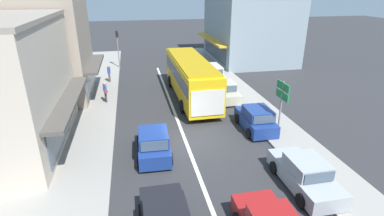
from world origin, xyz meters
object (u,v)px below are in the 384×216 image
(parked_hatchback_kerb_second, at_px, (256,119))
(directional_road_sign, at_px, (282,96))
(hatchback_queue_gap_filler, at_px, (154,144))
(parked_wagon_kerb_rear, at_px, (211,73))
(parked_sedan_kerb_front, at_px, (305,174))
(pedestrian_browsing_midblock, at_px, (109,72))
(parked_sedan_kerb_third, at_px, (224,91))
(city_bus, at_px, (191,76))
(traffic_light_downstreet, at_px, (118,43))
(pedestrian_with_handbag_near, at_px, (105,91))

(parked_hatchback_kerb_second, height_order, directional_road_sign, directional_road_sign)
(hatchback_queue_gap_filler, height_order, parked_wagon_kerb_rear, parked_wagon_kerb_rear)
(parked_sedan_kerb_front, relative_size, pedestrian_browsing_midblock, 2.58)
(parked_hatchback_kerb_second, bearing_deg, parked_sedan_kerb_front, -91.57)
(parked_sedan_kerb_third, bearing_deg, city_bus, 162.55)
(parked_hatchback_kerb_second, distance_m, parked_wagon_kerb_rear, 11.04)
(hatchback_queue_gap_filler, bearing_deg, parked_sedan_kerb_third, 50.51)
(parked_sedan_kerb_third, relative_size, directional_road_sign, 1.17)
(traffic_light_downstreet, bearing_deg, parked_sedan_kerb_front, -69.75)
(parked_hatchback_kerb_second, relative_size, traffic_light_downstreet, 0.89)
(parked_hatchback_kerb_second, xyz_separation_m, directional_road_sign, (0.89, -1.33, 1.99))
(city_bus, height_order, hatchback_queue_gap_filler, city_bus)
(city_bus, distance_m, directional_road_sign, 8.94)
(parked_sedan_kerb_third, relative_size, parked_wagon_kerb_rear, 0.93)
(city_bus, distance_m, parked_sedan_kerb_front, 13.12)
(city_bus, bearing_deg, parked_sedan_kerb_front, -77.82)
(directional_road_sign, bearing_deg, pedestrian_browsing_midblock, 128.11)
(city_bus, height_order, pedestrian_with_handbag_near, city_bus)
(parked_sedan_kerb_third, bearing_deg, parked_wagon_kerb_rear, 87.29)
(hatchback_queue_gap_filler, bearing_deg, pedestrian_with_handbag_near, 109.49)
(city_bus, xyz_separation_m, hatchback_queue_gap_filler, (-3.78, -8.60, -1.17))
(parked_wagon_kerb_rear, bearing_deg, parked_hatchback_kerb_second, -89.76)
(parked_sedan_kerb_third, height_order, directional_road_sign, directional_road_sign)
(parked_sedan_kerb_front, distance_m, pedestrian_browsing_midblock, 20.61)
(parked_hatchback_kerb_second, height_order, parked_wagon_kerb_rear, parked_wagon_kerb_rear)
(parked_sedan_kerb_third, bearing_deg, parked_hatchback_kerb_second, -87.17)
(city_bus, xyz_separation_m, traffic_light_downstreet, (-5.98, 10.91, 0.97))
(traffic_light_downstreet, xyz_separation_m, pedestrian_browsing_midblock, (-0.82, -5.42, -1.79))
(parked_hatchback_kerb_second, bearing_deg, city_bus, 113.54)
(parked_wagon_kerb_rear, bearing_deg, traffic_light_downstreet, 143.41)
(parked_sedan_kerb_front, bearing_deg, pedestrian_with_handbag_near, 126.91)
(parked_sedan_kerb_front, distance_m, traffic_light_downstreet, 25.33)
(parked_hatchback_kerb_second, relative_size, parked_wagon_kerb_rear, 0.83)
(parked_sedan_kerb_third, height_order, traffic_light_downstreet, traffic_light_downstreet)
(parked_sedan_kerb_third, xyz_separation_m, pedestrian_browsing_midblock, (-9.43, 6.31, 0.40))
(parked_sedan_kerb_front, height_order, pedestrian_with_handbag_near, pedestrian_with_handbag_near)
(parked_sedan_kerb_third, distance_m, traffic_light_downstreet, 14.72)
(parked_sedan_kerb_front, distance_m, pedestrian_with_handbag_near, 15.93)
(parked_sedan_kerb_front, height_order, traffic_light_downstreet, traffic_light_downstreet)
(parked_hatchback_kerb_second, distance_m, parked_sedan_kerb_third, 5.89)
(directional_road_sign, bearing_deg, parked_sedan_kerb_front, -102.58)
(hatchback_queue_gap_filler, distance_m, parked_sedan_kerb_front, 7.75)
(hatchback_queue_gap_filler, relative_size, parked_wagon_kerb_rear, 0.83)
(city_bus, xyz_separation_m, parked_wagon_kerb_rear, (2.88, 4.33, -1.14))
(hatchback_queue_gap_filler, relative_size, parked_sedan_kerb_third, 0.89)
(parked_sedan_kerb_front, bearing_deg, hatchback_queue_gap_filler, 147.48)
(pedestrian_with_handbag_near, bearing_deg, pedestrian_browsing_midblock, 89.88)
(parked_sedan_kerb_front, xyz_separation_m, pedestrian_with_handbag_near, (-9.57, 12.74, 0.40))
(parked_wagon_kerb_rear, relative_size, traffic_light_downstreet, 1.07)
(parked_wagon_kerb_rear, xyz_separation_m, pedestrian_browsing_midblock, (-9.68, 1.15, 0.32))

